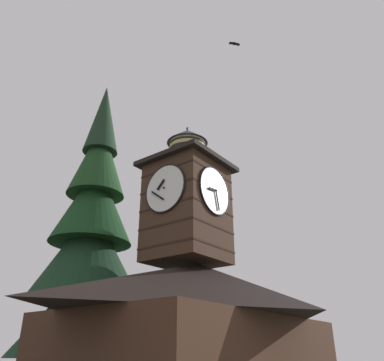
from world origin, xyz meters
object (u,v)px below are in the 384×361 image
(pine_tree_behind, at_px, (90,247))
(flying_bird_high, at_px, (234,44))
(clock_tower, at_px, (187,201))
(building_main, at_px, (198,327))
(moon, at_px, (109,279))

(pine_tree_behind, relative_size, flying_bird_high, 30.26)
(clock_tower, bearing_deg, pine_tree_behind, -73.33)
(pine_tree_behind, bearing_deg, clock_tower, 106.67)
(building_main, distance_m, moon, 31.34)
(clock_tower, height_order, pine_tree_behind, pine_tree_behind)
(clock_tower, bearing_deg, flying_bird_high, 92.72)
(clock_tower, xyz_separation_m, flying_bird_high, (-0.16, 3.36, 9.20))
(building_main, height_order, pine_tree_behind, pine_tree_behind)
(clock_tower, xyz_separation_m, moon, (-16.73, -25.27, 0.95))
(building_main, relative_size, pine_tree_behind, 0.73)
(building_main, distance_m, clock_tower, 6.36)
(clock_tower, height_order, moon, clock_tower)
(clock_tower, height_order, flying_bird_high, flying_bird_high)
(pine_tree_behind, xyz_separation_m, moon, (-18.43, -19.60, 2.95))
(building_main, bearing_deg, pine_tree_behind, -71.49)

